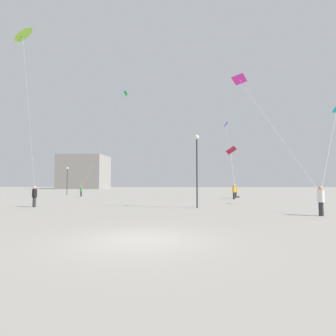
# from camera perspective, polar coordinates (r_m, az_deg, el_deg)

# --- Properties ---
(ground_plane) EXTENTS (300.00, 300.00, 0.00)m
(ground_plane) POSITION_cam_1_polar(r_m,az_deg,el_deg) (9.24, -6.19, -15.25)
(ground_plane) COLOR gray
(person_in_orange) EXTENTS (0.39, 0.39, 1.77)m
(person_in_orange) POSITION_cam_1_polar(r_m,az_deg,el_deg) (37.07, 14.48, -4.79)
(person_in_orange) COLOR #2D2D33
(person_in_orange) RESTS_ON ground_plane
(person_in_white) EXTENTS (0.39, 0.39, 1.77)m
(person_in_white) POSITION_cam_1_polar(r_m,az_deg,el_deg) (18.13, 30.24, -5.92)
(person_in_white) COLOR #2D2D33
(person_in_white) RESTS_ON ground_plane
(person_in_green) EXTENTS (0.35, 0.35, 1.61)m
(person_in_green) POSITION_cam_1_polar(r_m,az_deg,el_deg) (41.63, -18.32, -4.69)
(person_in_green) COLOR #2D2D33
(person_in_green) RESTS_ON ground_plane
(person_in_yellow) EXTENTS (0.40, 0.40, 1.85)m
(person_in_yellow) POSITION_cam_1_polar(r_m,az_deg,el_deg) (33.58, 14.12, -4.87)
(person_in_yellow) COLOR #2D2D33
(person_in_yellow) RESTS_ON ground_plane
(person_in_black) EXTENTS (0.37, 0.37, 1.72)m
(person_in_black) POSITION_cam_1_polar(r_m,az_deg,el_deg) (24.24, -26.99, -5.34)
(person_in_black) COLOR #2D2D33
(person_in_black) RESTS_ON ground_plane
(kite_emerald_diamond) EXTENTS (7.71, 3.34, 13.78)m
(kite_emerald_diamond) POSITION_cam_1_polar(r_m,az_deg,el_deg) (38.93, -9.40, 15.20)
(kite_emerald_diamond) COLOR green
(kite_crimson_delta) EXTENTS (1.35, 2.35, 5.45)m
(kite_crimson_delta) POSITION_cam_1_polar(r_m,az_deg,el_deg) (35.26, 13.48, 3.72)
(kite_crimson_delta) COLOR red
(kite_lime_diamond) EXTENTS (2.82, 6.28, 10.62)m
(kite_lime_diamond) POSITION_cam_1_polar(r_m,az_deg,el_deg) (20.85, -29.01, 23.99)
(kite_lime_diamond) COLOR #8CD12D
(kite_magenta_delta) EXTENTS (4.47, 4.44, 8.92)m
(kite_magenta_delta) POSITION_cam_1_polar(r_m,az_deg,el_deg) (21.87, 15.48, 17.63)
(kite_magenta_delta) COLOR #D12899
(kite_violet_diamond) EXTENTS (0.83, 9.44, 11.47)m
(kite_violet_diamond) POSITION_cam_1_polar(r_m,az_deg,el_deg) (46.84, 12.44, 9.23)
(kite_violet_diamond) COLOR purple
(building_left_hall) EXTENTS (17.41, 14.86, 13.09)m
(building_left_hall) POSITION_cam_1_polar(r_m,az_deg,el_deg) (109.15, -17.70, -0.87)
(building_left_hall) COLOR gray
(building_left_hall) RESTS_ON ground_plane
(lamppost_east) EXTENTS (0.36, 0.36, 5.82)m
(lamppost_east) POSITION_cam_1_polar(r_m,az_deg,el_deg) (21.11, 6.29, 1.79)
(lamppost_east) COLOR #2D2D30
(lamppost_east) RESTS_ON ground_plane
(lamppost_west) EXTENTS (0.36, 0.36, 4.83)m
(lamppost_west) POSITION_cam_1_polar(r_m,az_deg,el_deg) (49.27, -21.02, -1.66)
(lamppost_west) COLOR #2D2D30
(lamppost_west) RESTS_ON ground_plane
(handbag_beside_flyer) EXTENTS (0.32, 0.15, 0.24)m
(handbag_beside_flyer) POSITION_cam_1_polar(r_m,az_deg,el_deg) (37.27, 15.00, -6.08)
(handbag_beside_flyer) COLOR brown
(handbag_beside_flyer) RESTS_ON ground_plane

